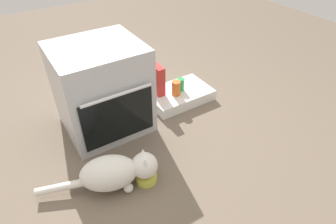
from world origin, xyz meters
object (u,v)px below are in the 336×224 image
Objects in this scene: cat at (116,172)px; soda_can at (181,84)px; sauce_jar at (176,88)px; food_bowl at (146,177)px; pantry_cabinet at (179,95)px; cereal_box at (157,79)px; oven at (102,89)px.

soda_can is (0.95, 0.63, 0.03)m from cat.
food_bowl is at bearing -136.14° from sauce_jar.
soda_can is at bearing 42.52° from food_bowl.
cat reaches higher than sauce_jar.
pantry_cabinet is 4.99× the size of soda_can.
cereal_box is at bearing 157.77° from soda_can.
pantry_cabinet is 0.77× the size of cat.
food_bowl is 1.05m from soda_can.
soda_can is (0.76, -0.01, -0.20)m from oven.
cereal_box is (0.75, 0.72, 0.11)m from cat.
sauce_jar is at bearing -45.89° from cereal_box.
pantry_cabinet is at bearing 33.17° from sauce_jar.
soda_can is at bearing 53.73° from cat.
oven is 0.70m from sauce_jar.
cereal_box is (-0.13, 0.13, 0.07)m from sauce_jar.
pantry_cabinet is at bearing -25.20° from cereal_box.
oven is at bearing -172.02° from cereal_box.
cat is 1.04m from cereal_box.
cereal_box reaches higher than cat.
cat is at bearing -146.39° from soda_can.
food_bowl is (-0.75, -0.70, -0.02)m from pantry_cabinet.
oven is at bearing 179.11° from pantry_cabinet.
oven is 0.78m from soda_can.
oven reaches higher than soda_can.
soda_can is at bearing -0.57° from oven.
oven is 0.95× the size of cat.
pantry_cabinet is at bearing -168.28° from soda_can.
cat is at bearing 159.88° from food_bowl.
cereal_box is at bearing 134.11° from sauce_jar.
pantry_cabinet is at bearing -0.89° from oven.
cat reaches higher than food_bowl.
soda_can is 0.09m from sauce_jar.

